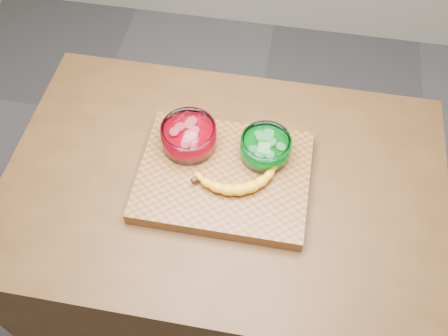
# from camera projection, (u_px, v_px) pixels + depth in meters

# --- Properties ---
(ground) EXTENTS (3.50, 3.50, 0.00)m
(ground) POSITION_uv_depth(u_px,v_px,m) (224.00, 297.00, 2.09)
(ground) COLOR #56555A
(ground) RESTS_ON ground
(counter) EXTENTS (1.20, 0.80, 0.90)m
(counter) POSITION_uv_depth(u_px,v_px,m) (224.00, 251.00, 1.72)
(counter) COLOR #4F3017
(counter) RESTS_ON ground
(cutting_board) EXTENTS (0.45, 0.35, 0.04)m
(cutting_board) POSITION_uv_depth(u_px,v_px,m) (224.00, 176.00, 1.33)
(cutting_board) COLOR brown
(cutting_board) RESTS_ON counter
(bowl_red) EXTENTS (0.15, 0.15, 0.07)m
(bowl_red) POSITION_uv_depth(u_px,v_px,m) (189.00, 136.00, 1.34)
(bowl_red) COLOR white
(bowl_red) RESTS_ON cutting_board
(bowl_green) EXTENTS (0.13, 0.13, 0.06)m
(bowl_green) POSITION_uv_depth(u_px,v_px,m) (265.00, 147.00, 1.32)
(bowl_green) COLOR white
(bowl_green) RESTS_ON cutting_board
(banana) EXTENTS (0.25, 0.15, 0.04)m
(banana) POSITION_uv_depth(u_px,v_px,m) (236.00, 176.00, 1.29)
(banana) COLOR #EAA614
(banana) RESTS_ON cutting_board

